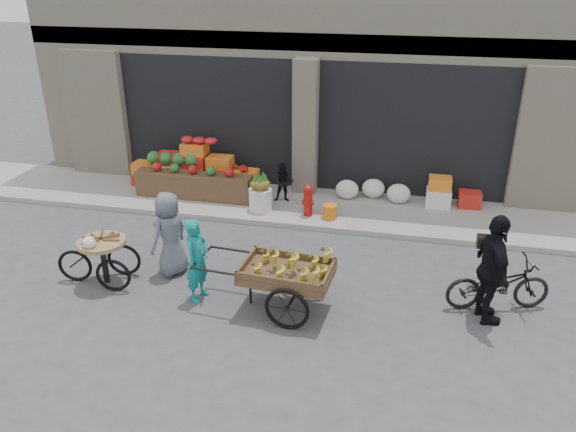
% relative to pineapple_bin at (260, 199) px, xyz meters
% --- Properties ---
extents(ground, '(80.00, 80.00, 0.00)m').
position_rel_pineapple_bin_xyz_m(ground, '(0.75, -3.60, -0.37)').
color(ground, '#424244').
rests_on(ground, ground).
extents(sidewalk, '(18.00, 2.20, 0.12)m').
position_rel_pineapple_bin_xyz_m(sidewalk, '(0.75, 0.50, -0.31)').
color(sidewalk, gray).
rests_on(sidewalk, ground).
extents(building, '(14.00, 6.45, 7.00)m').
position_rel_pineapple_bin_xyz_m(building, '(0.75, 4.43, 3.00)').
color(building, beige).
rests_on(building, ground).
extents(fruit_display, '(3.10, 1.12, 1.24)m').
position_rel_pineapple_bin_xyz_m(fruit_display, '(-1.73, 0.78, 0.30)').
color(fruit_display, red).
rests_on(fruit_display, sidewalk).
extents(pineapple_bin, '(0.52, 0.52, 0.50)m').
position_rel_pineapple_bin_xyz_m(pineapple_bin, '(0.00, 0.00, 0.00)').
color(pineapple_bin, silver).
rests_on(pineapple_bin, sidewalk).
extents(fire_hydrant, '(0.22, 0.22, 0.71)m').
position_rel_pineapple_bin_xyz_m(fire_hydrant, '(1.10, -0.05, 0.13)').
color(fire_hydrant, '#A5140F').
rests_on(fire_hydrant, sidewalk).
extents(orange_bucket, '(0.32, 0.32, 0.30)m').
position_rel_pineapple_bin_xyz_m(orange_bucket, '(1.60, -0.10, -0.10)').
color(orange_bucket, orange).
rests_on(orange_bucket, sidewalk).
extents(right_bay_goods, '(3.35, 0.60, 0.70)m').
position_rel_pineapple_bin_xyz_m(right_bay_goods, '(3.36, 1.10, 0.04)').
color(right_bay_goods, silver).
rests_on(right_bay_goods, sidewalk).
extents(seated_person, '(0.51, 0.43, 0.93)m').
position_rel_pineapple_bin_xyz_m(seated_person, '(0.40, 0.60, 0.21)').
color(seated_person, black).
rests_on(seated_person, sidewalk).
extents(banana_cart, '(2.53, 1.19, 1.03)m').
position_rel_pineapple_bin_xyz_m(banana_cart, '(1.36, -3.58, 0.38)').
color(banana_cart, brown).
rests_on(banana_cart, ground).
extents(vendor_woman, '(0.43, 0.59, 1.48)m').
position_rel_pineapple_bin_xyz_m(vendor_woman, '(-0.11, -3.57, 0.37)').
color(vendor_woman, '#10807E').
rests_on(vendor_woman, ground).
extents(tricycle_cart, '(1.45, 0.95, 0.95)m').
position_rel_pineapple_bin_xyz_m(tricycle_cart, '(-1.94, -3.44, 0.20)').
color(tricycle_cart, '#9E7F51').
rests_on(tricycle_cart, ground).
extents(vendor_grey, '(0.77, 0.91, 1.58)m').
position_rel_pineapple_bin_xyz_m(vendor_grey, '(-0.91, -2.86, 0.42)').
color(vendor_grey, slate).
rests_on(vendor_grey, ground).
extents(bicycle, '(1.81, 1.02, 0.90)m').
position_rel_pineapple_bin_xyz_m(bicycle, '(4.79, -2.78, 0.08)').
color(bicycle, black).
rests_on(bicycle, ground).
extents(cyclist, '(0.71, 1.16, 1.84)m').
position_rel_pineapple_bin_xyz_m(cyclist, '(4.59, -3.18, 0.55)').
color(cyclist, black).
rests_on(cyclist, ground).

